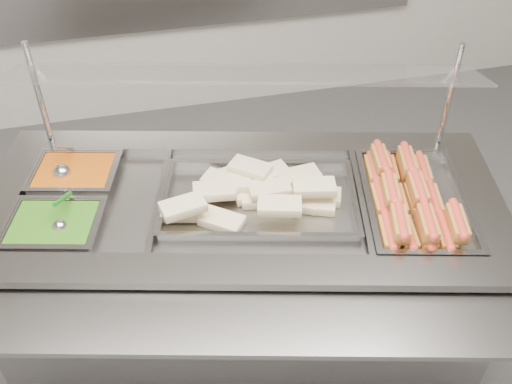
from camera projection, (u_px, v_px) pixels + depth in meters
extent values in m
cube|color=slate|center=(244.00, 282.00, 2.21)|extent=(1.81, 1.10, 0.82)
cube|color=slate|center=(239.00, 272.00, 1.68)|extent=(1.74, 0.55, 0.03)
cube|color=slate|center=(245.00, 144.00, 2.19)|extent=(1.74, 0.55, 0.03)
cube|color=slate|center=(2.00, 198.00, 1.94)|extent=(0.25, 0.55, 0.03)
cube|color=slate|center=(484.00, 201.00, 1.93)|extent=(0.25, 0.55, 0.03)
cube|color=black|center=(243.00, 222.00, 2.01)|extent=(1.60, 0.89, 0.02)
cube|color=slate|center=(361.00, 198.00, 1.93)|extent=(0.15, 0.52, 0.01)
cube|color=slate|center=(159.00, 197.00, 1.93)|extent=(0.15, 0.52, 0.01)
cube|color=slate|center=(237.00, 321.00, 1.59)|extent=(1.69, 0.64, 0.02)
cylinder|color=slate|center=(492.00, 298.00, 1.69)|extent=(0.08, 0.24, 0.02)
cylinder|color=silver|center=(39.00, 96.00, 2.03)|extent=(0.02, 0.02, 0.41)
cylinder|color=silver|center=(449.00, 98.00, 2.02)|extent=(0.02, 0.02, 0.41)
cube|color=silver|center=(242.00, 74.00, 1.85)|extent=(1.57, 0.65, 0.08)
cube|color=#AA2F09|center=(76.00, 179.00, 2.06)|extent=(0.31, 0.26, 0.08)
cube|color=#24630F|center=(55.00, 231.00, 1.85)|extent=(0.31, 0.26, 0.08)
cube|color=#A25221|center=(388.00, 235.00, 1.81)|extent=(0.08, 0.15, 0.05)
cylinder|color=red|center=(389.00, 230.00, 1.80)|extent=(0.07, 0.16, 0.03)
cube|color=#A25221|center=(380.00, 201.00, 1.93)|extent=(0.08, 0.15, 0.05)
cylinder|color=red|center=(381.00, 197.00, 1.92)|extent=(0.06, 0.16, 0.03)
cube|color=#A25221|center=(373.00, 171.00, 2.06)|extent=(0.08, 0.15, 0.05)
cylinder|color=red|center=(374.00, 167.00, 2.05)|extent=(0.06, 0.16, 0.03)
cube|color=#A25221|center=(406.00, 235.00, 1.81)|extent=(0.08, 0.15, 0.05)
cylinder|color=red|center=(408.00, 231.00, 1.80)|extent=(0.06, 0.16, 0.03)
cube|color=#A25221|center=(397.00, 201.00, 1.94)|extent=(0.08, 0.15, 0.05)
cylinder|color=red|center=(398.00, 197.00, 1.92)|extent=(0.07, 0.16, 0.03)
cube|color=#A25221|center=(389.00, 171.00, 2.06)|extent=(0.08, 0.15, 0.05)
cylinder|color=red|center=(390.00, 167.00, 2.05)|extent=(0.07, 0.16, 0.03)
cube|color=#A25221|center=(425.00, 235.00, 1.81)|extent=(0.08, 0.15, 0.05)
cylinder|color=red|center=(426.00, 231.00, 1.80)|extent=(0.07, 0.16, 0.03)
cube|color=#A25221|center=(415.00, 201.00, 1.93)|extent=(0.08, 0.15, 0.05)
cylinder|color=red|center=(416.00, 197.00, 1.92)|extent=(0.06, 0.16, 0.03)
cube|color=#A25221|center=(405.00, 172.00, 2.06)|extent=(0.08, 0.15, 0.05)
cylinder|color=red|center=(406.00, 167.00, 2.05)|extent=(0.06, 0.16, 0.03)
cube|color=#A25221|center=(444.00, 235.00, 1.81)|extent=(0.08, 0.15, 0.05)
cylinder|color=red|center=(445.00, 231.00, 1.80)|extent=(0.07, 0.16, 0.03)
cube|color=#A25221|center=(432.00, 201.00, 1.93)|extent=(0.08, 0.15, 0.05)
cylinder|color=red|center=(433.00, 197.00, 1.92)|extent=(0.07, 0.16, 0.03)
cube|color=#A25221|center=(422.00, 171.00, 2.06)|extent=(0.09, 0.15, 0.05)
cylinder|color=red|center=(423.00, 167.00, 2.05)|extent=(0.07, 0.16, 0.03)
cube|color=#A25221|center=(400.00, 224.00, 1.78)|extent=(0.09, 0.15, 0.05)
cylinder|color=red|center=(401.00, 219.00, 1.77)|extent=(0.07, 0.16, 0.03)
cube|color=#A25221|center=(390.00, 192.00, 1.90)|extent=(0.09, 0.15, 0.05)
cylinder|color=red|center=(391.00, 187.00, 1.89)|extent=(0.07, 0.16, 0.03)
cube|color=#A25221|center=(381.00, 161.00, 2.03)|extent=(0.08, 0.15, 0.05)
cylinder|color=red|center=(381.00, 156.00, 2.02)|extent=(0.06, 0.16, 0.03)
cube|color=#A25221|center=(427.00, 224.00, 1.78)|extent=(0.08, 0.15, 0.05)
cylinder|color=red|center=(429.00, 219.00, 1.76)|extent=(0.07, 0.16, 0.03)
cube|color=#A25221|center=(418.00, 190.00, 1.91)|extent=(0.08, 0.15, 0.05)
cylinder|color=red|center=(419.00, 185.00, 1.89)|extent=(0.07, 0.16, 0.03)
cube|color=#A25221|center=(407.00, 162.00, 2.02)|extent=(0.08, 0.15, 0.05)
cylinder|color=red|center=(408.00, 158.00, 2.01)|extent=(0.07, 0.16, 0.03)
cube|color=#A25221|center=(457.00, 224.00, 1.78)|extent=(0.09, 0.15, 0.05)
cylinder|color=red|center=(458.00, 219.00, 1.77)|extent=(0.07, 0.16, 0.03)
cube|color=#CCB989|center=(255.00, 193.00, 1.96)|extent=(0.14, 0.08, 0.03)
cube|color=#CCB989|center=(298.00, 201.00, 1.92)|extent=(0.16, 0.14, 0.03)
cube|color=#CCB989|center=(183.00, 212.00, 1.88)|extent=(0.16, 0.11, 0.03)
cube|color=#CCB989|center=(314.00, 204.00, 1.91)|extent=(0.16, 0.13, 0.03)
cube|color=#CCB989|center=(222.00, 221.00, 1.85)|extent=(0.16, 0.15, 0.03)
cube|color=#CCB989|center=(262.00, 198.00, 1.94)|extent=(0.15, 0.10, 0.03)
cube|color=#CCB989|center=(229.00, 177.00, 2.03)|extent=(0.16, 0.11, 0.03)
cube|color=#CCB989|center=(320.00, 196.00, 1.95)|extent=(0.16, 0.13, 0.03)
cube|color=#CCB989|center=(223.00, 181.00, 1.96)|extent=(0.16, 0.15, 0.03)
cube|color=#CCB989|center=(269.00, 174.00, 1.99)|extent=(0.15, 0.11, 0.03)
cube|color=#CCB989|center=(214.00, 191.00, 1.91)|extent=(0.15, 0.10, 0.03)
cube|color=#CCB989|center=(231.00, 183.00, 1.95)|extent=(0.15, 0.11, 0.03)
cube|color=#CCB989|center=(299.00, 176.00, 1.98)|extent=(0.15, 0.09, 0.03)
cube|color=#CCB989|center=(270.00, 189.00, 1.92)|extent=(0.14, 0.08, 0.03)
cube|color=#CCB989|center=(314.00, 187.00, 1.89)|extent=(0.15, 0.11, 0.03)
cube|color=#CCB989|center=(280.00, 206.00, 1.82)|extent=(0.16, 0.12, 0.03)
cube|color=#CCB989|center=(183.00, 207.00, 1.81)|extent=(0.15, 0.11, 0.03)
cube|color=#CCB989|center=(250.00, 168.00, 1.97)|extent=(0.16, 0.15, 0.03)
sphere|color=#BCBBC1|center=(62.00, 173.00, 2.02)|extent=(0.07, 0.07, 0.07)
cylinder|color=#BCBBC1|center=(65.00, 148.00, 2.04)|extent=(0.05, 0.14, 0.11)
sphere|color=#BCBBC1|center=(60.00, 227.00, 1.82)|extent=(0.05, 0.05, 0.05)
cylinder|color=#126712|center=(63.00, 199.00, 1.84)|extent=(0.05, 0.14, 0.08)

